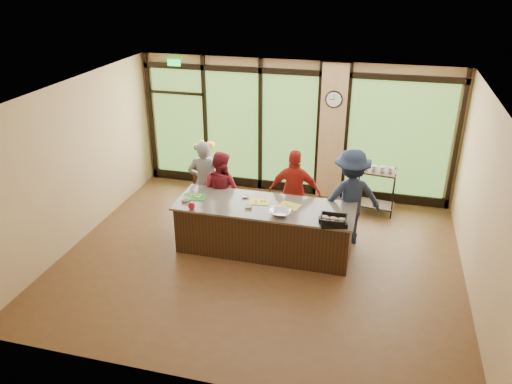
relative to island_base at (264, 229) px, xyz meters
The scene contains 25 objects.
floor 0.53m from the island_base, 90.00° to the right, with size 7.00×7.00×0.00m, color #50351C.
ceiling 2.58m from the island_base, 90.00° to the right, with size 7.00×7.00×0.00m, color white.
back_wall 2.90m from the island_base, 90.00° to the left, with size 7.00×7.00×0.00m, color tan.
left_wall 3.67m from the island_base, behind, with size 6.00×6.00×0.00m, color tan.
right_wall 3.67m from the island_base, ahead, with size 6.00×6.00×0.00m, color tan.
window_wall 2.83m from the island_base, 86.48° to the left, with size 6.90×0.12×3.00m.
island_base is the anchor object (origin of this frame).
countertop 0.46m from the island_base, ahead, with size 3.20×1.10×0.04m, color slate.
wall_clock 3.25m from the island_base, 71.68° to the left, with size 0.36×0.04×0.36m.
cook_left 1.70m from the island_base, 150.64° to the left, with size 0.63×0.41×1.72m, color slate.
cook_midleft 1.30m from the island_base, 147.19° to the left, with size 0.77×0.60×1.59m, color maroon.
cook_midright 0.98m from the island_base, 63.73° to the left, with size 1.00×0.42×1.71m, color #A22119.
cook_right 1.69m from the island_base, 26.21° to the left, with size 1.19×0.68×1.84m, color #1A233A.
roasting_pan 1.42m from the island_base, 17.73° to the right, with size 0.43×0.33×0.08m, color black.
mixing_bowl 0.69m from the island_base, 41.11° to the right, with size 0.36×0.36×0.09m, color silver.
cutting_board_left 1.41m from the island_base, behind, with size 0.42×0.31×0.01m, color #308431.
cutting_board_center 0.51m from the island_base, 139.83° to the left, with size 0.35×0.27×0.01m, color gold.
cutting_board_right 0.66m from the island_base, 10.82° to the left, with size 0.36×0.27×0.01m, color gold.
prep_bowl_near 1.52m from the island_base, behind, with size 0.17×0.17×0.05m, color white.
prep_bowl_mid 0.59m from the island_base, 145.42° to the right, with size 0.14×0.14×0.04m, color white.
prep_bowl_far 0.69m from the island_base, 150.89° to the left, with size 0.13×0.13×0.03m, color white.
red_ramekin 1.39m from the island_base, 158.60° to the right, with size 0.12×0.12×0.10m, color red.
flower_stand 2.61m from the island_base, 133.52° to the left, with size 0.42×0.42×0.84m, color black.
flower_vase 2.66m from the island_base, 133.52° to the left, with size 0.23×0.23×0.24m, color #7F6345.
bar_cart 2.79m from the island_base, 47.16° to the left, with size 0.83×0.55×1.07m.
Camera 1 is at (1.85, -7.42, 4.89)m, focal length 35.00 mm.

